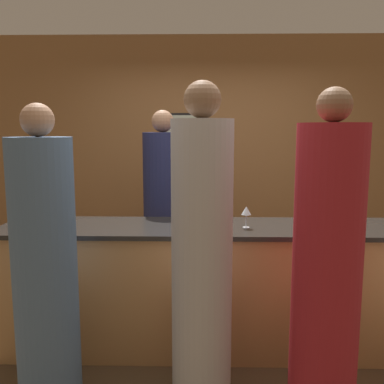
# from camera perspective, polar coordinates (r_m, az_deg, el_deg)

# --- Properties ---
(ground_plane) EXTENTS (14.00, 14.00, 0.00)m
(ground_plane) POSITION_cam_1_polar(r_m,az_deg,el_deg) (3.68, 3.13, -19.82)
(ground_plane) COLOR #4C3823
(back_wall) EXTENTS (8.00, 0.08, 2.80)m
(back_wall) POSITION_cam_1_polar(r_m,az_deg,el_deg) (5.08, 2.59, 4.59)
(back_wall) COLOR olive
(back_wall) RESTS_ON ground_plane
(bar_counter) EXTENTS (3.36, 0.68, 0.99)m
(bar_counter) POSITION_cam_1_polar(r_m,az_deg,el_deg) (3.47, 3.20, -12.53)
(bar_counter) COLOR #B27F4C
(bar_counter) RESTS_ON ground_plane
(bartender) EXTENTS (0.38, 0.38, 1.91)m
(bartender) POSITION_cam_1_polar(r_m,az_deg,el_deg) (4.09, -3.82, -3.62)
(bartender) COLOR #1E234C
(bartender) RESTS_ON ground_plane
(guest_0) EXTENTS (0.38, 0.38, 2.02)m
(guest_0) POSITION_cam_1_polar(r_m,az_deg,el_deg) (2.68, 1.33, -8.90)
(guest_0) COLOR #B2B2B7
(guest_0) RESTS_ON ground_plane
(guest_2) EXTENTS (0.39, 0.39, 1.89)m
(guest_2) POSITION_cam_1_polar(r_m,az_deg,el_deg) (2.83, -18.99, -9.86)
(guest_2) COLOR #4C6B93
(guest_2) RESTS_ON ground_plane
(guest_3) EXTENTS (0.40, 0.40, 1.97)m
(guest_3) POSITION_cam_1_polar(r_m,az_deg,el_deg) (2.64, 17.50, -10.20)
(guest_3) COLOR maroon
(guest_3) RESTS_ON ground_plane
(wine_bottle_0) EXTENTS (0.08, 0.08, 0.32)m
(wine_bottle_0) POSITION_cam_1_polar(r_m,az_deg,el_deg) (3.54, -19.62, -2.18)
(wine_bottle_0) COLOR #19381E
(wine_bottle_0) RESTS_ON bar_counter
(wine_bottle_2) EXTENTS (0.07, 0.07, 0.31)m
(wine_bottle_2) POSITION_cam_1_polar(r_m,az_deg,el_deg) (3.41, -0.97, -2.15)
(wine_bottle_2) COLOR #19381E
(wine_bottle_2) RESTS_ON bar_counter
(ice_bucket) EXTENTS (0.20, 0.20, 0.18)m
(ice_bucket) POSITION_cam_1_polar(r_m,az_deg,el_deg) (3.54, 17.17, -2.57)
(ice_bucket) COLOR silver
(ice_bucket) RESTS_ON bar_counter
(wine_glass_1) EXTENTS (0.07, 0.07, 0.16)m
(wine_glass_1) POSITION_cam_1_polar(r_m,az_deg,el_deg) (3.26, 7.25, -2.57)
(wine_glass_1) COLOR silver
(wine_glass_1) RESTS_ON bar_counter
(wine_glass_2) EXTENTS (0.08, 0.08, 0.18)m
(wine_glass_2) POSITION_cam_1_polar(r_m,az_deg,el_deg) (3.44, -20.65, -2.30)
(wine_glass_2) COLOR silver
(wine_glass_2) RESTS_ON bar_counter
(wine_glass_3) EXTENTS (0.08, 0.08, 0.17)m
(wine_glass_3) POSITION_cam_1_polar(r_m,az_deg,el_deg) (3.51, -21.57, -2.16)
(wine_glass_3) COLOR silver
(wine_glass_3) RESTS_ON bar_counter
(wine_glass_4) EXTENTS (0.08, 0.08, 0.16)m
(wine_glass_4) POSITION_cam_1_polar(r_m,az_deg,el_deg) (3.14, 2.04, -3.08)
(wine_glass_4) COLOR silver
(wine_glass_4) RESTS_ON bar_counter
(wine_glass_5) EXTENTS (0.07, 0.07, 0.14)m
(wine_glass_5) POSITION_cam_1_polar(r_m,az_deg,el_deg) (3.34, 18.95, -3.05)
(wine_glass_5) COLOR silver
(wine_glass_5) RESTS_ON bar_counter
(wine_glass_6) EXTENTS (0.07, 0.07, 0.15)m
(wine_glass_6) POSITION_cam_1_polar(r_m,az_deg,el_deg) (3.47, 19.98, -2.57)
(wine_glass_6) COLOR silver
(wine_glass_6) RESTS_ON bar_counter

